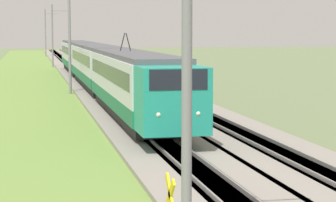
{
  "coord_description": "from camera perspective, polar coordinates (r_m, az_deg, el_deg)",
  "views": [
    {
      "loc": [
        -5.82,
        5.69,
        5.17
      ],
      "look_at": [
        21.1,
        0.0,
        2.23
      ],
      "focal_mm": 70.0,
      "sensor_mm": 36.0,
      "label": 1
    }
  ],
  "objects": [
    {
      "name": "passenger_train",
      "position": [
        57.65,
        -6.26,
        3.28
      ],
      "size": [
        64.22,
        2.95,
        5.07
      ],
      "rotation": [
        0.0,
        0.0,
        3.14
      ],
      "color": "teal",
      "rests_on": "ground"
    },
    {
      "name": "ballast_main",
      "position": [
        56.34,
        -6.09,
        0.95
      ],
      "size": [
        240.0,
        4.4,
        0.3
      ],
      "color": "gray",
      "rests_on": "ground"
    },
    {
      "name": "grass_verge",
      "position": [
        56.06,
        -11.97,
        0.74
      ],
      "size": [
        240.0,
        9.88,
        0.12
      ],
      "color": "olive",
      "rests_on": "ground"
    },
    {
      "name": "catenary_mast_distant",
      "position": [
        133.63,
        -10.61,
        5.89
      ],
      "size": [
        0.22,
        2.56,
        9.56
      ],
      "color": "slate",
      "rests_on": "ground"
    },
    {
      "name": "catenary_mast_mid",
      "position": [
        53.35,
        -8.51,
        5.68
      ],
      "size": [
        0.22,
        2.56,
        9.38
      ],
      "color": "slate",
      "rests_on": "ground"
    },
    {
      "name": "catenary_mast_near",
      "position": [
        13.48,
        1.89,
        3.63
      ],
      "size": [
        0.22,
        2.56,
        8.89
      ],
      "color": "slate",
      "rests_on": "ground"
    },
    {
      "name": "catenary_mast_far",
      "position": [
        93.48,
        -10.0,
        5.66
      ],
      "size": [
        0.22,
        2.56,
        8.91
      ],
      "color": "slate",
      "rests_on": "ground"
    },
    {
      "name": "track_main",
      "position": [
        56.34,
        -6.09,
        0.96
      ],
      "size": [
        240.0,
        1.57,
        0.45
      ],
      "color": "#4C4238",
      "rests_on": "ground"
    },
    {
      "name": "track_adjacent",
      "position": [
        56.9,
        -1.93,
        1.05
      ],
      "size": [
        240.0,
        1.57,
        0.45
      ],
      "color": "#4C4238",
      "rests_on": "ground"
    },
    {
      "name": "ballast_adjacent",
      "position": [
        56.9,
        -1.93,
        1.04
      ],
      "size": [
        240.0,
        4.4,
        0.3
      ],
      "color": "gray",
      "rests_on": "ground"
    }
  ]
}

